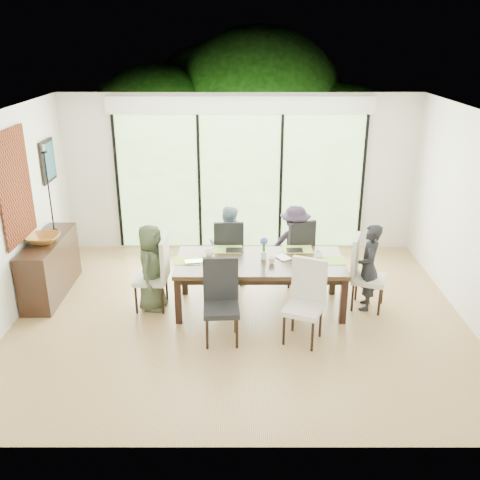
{
  "coord_description": "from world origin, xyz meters",
  "views": [
    {
      "loc": [
        0.0,
        -6.43,
        3.58
      ],
      "look_at": [
        0.0,
        0.25,
        1.0
      ],
      "focal_mm": 40.0,
      "sensor_mm": 36.0,
      "label": 1
    }
  ],
  "objects_px": {
    "cup_b": "(272,261)",
    "chair_near_left": "(221,303)",
    "person_far_right": "(295,245)",
    "vase": "(264,255)",
    "laptop": "(197,263)",
    "person_right_end": "(369,267)",
    "cup_c": "(318,255)",
    "chair_left_end": "(150,273)",
    "chair_right_end": "(369,273)",
    "chair_far_right": "(294,250)",
    "person_left_end": "(151,267)",
    "table_top": "(260,263)",
    "sideboard": "(50,267)",
    "bowl": "(43,239)",
    "cup_a": "(209,253)",
    "chair_far_left": "(228,250)",
    "chair_near_right": "(303,303)",
    "person_far_left": "(228,245)"
  },
  "relations": [
    {
      "from": "cup_b",
      "to": "chair_near_left",
      "type": "bearing_deg",
      "value": -130.17
    },
    {
      "from": "person_far_right",
      "to": "vase",
      "type": "distance_m",
      "value": 0.94
    },
    {
      "from": "person_far_right",
      "to": "laptop",
      "type": "distance_m",
      "value": 1.68
    },
    {
      "from": "person_right_end",
      "to": "cup_c",
      "type": "bearing_deg",
      "value": -85.18
    },
    {
      "from": "chair_left_end",
      "to": "chair_right_end",
      "type": "distance_m",
      "value": 3.0
    },
    {
      "from": "chair_far_right",
      "to": "person_left_end",
      "type": "bearing_deg",
      "value": -1.89
    },
    {
      "from": "table_top",
      "to": "sideboard",
      "type": "height_order",
      "value": "sideboard"
    },
    {
      "from": "laptop",
      "to": "bowl",
      "type": "bearing_deg",
      "value": 157.91
    },
    {
      "from": "vase",
      "to": "sideboard",
      "type": "distance_m",
      "value": 3.13
    },
    {
      "from": "table_top",
      "to": "chair_left_end",
      "type": "xyz_separation_m",
      "value": [
        -1.5,
        0.0,
        -0.16
      ]
    },
    {
      "from": "chair_right_end",
      "to": "cup_a",
      "type": "relative_size",
      "value": 8.87
    },
    {
      "from": "sideboard",
      "to": "cup_c",
      "type": "bearing_deg",
      "value": -5.09
    },
    {
      "from": "chair_left_end",
      "to": "chair_near_left",
      "type": "distance_m",
      "value": 1.33
    },
    {
      "from": "person_right_end",
      "to": "laptop",
      "type": "distance_m",
      "value": 2.33
    },
    {
      "from": "chair_right_end",
      "to": "chair_near_left",
      "type": "distance_m",
      "value": 2.18
    },
    {
      "from": "table_top",
      "to": "chair_far_left",
      "type": "xyz_separation_m",
      "value": [
        -0.45,
        0.85,
        -0.16
      ]
    },
    {
      "from": "chair_near_left",
      "to": "cup_a",
      "type": "relative_size",
      "value": 8.87
    },
    {
      "from": "chair_near_right",
      "to": "bowl",
      "type": "height_order",
      "value": "chair_near_right"
    },
    {
      "from": "cup_c",
      "to": "chair_right_end",
      "type": "bearing_deg",
      "value": -8.13
    },
    {
      "from": "sideboard",
      "to": "chair_far_left",
      "type": "bearing_deg",
      "value": 8.99
    },
    {
      "from": "chair_right_end",
      "to": "chair_near_right",
      "type": "height_order",
      "value": "same"
    },
    {
      "from": "chair_left_end",
      "to": "cup_c",
      "type": "bearing_deg",
      "value": 94.3
    },
    {
      "from": "person_far_left",
      "to": "cup_b",
      "type": "relative_size",
      "value": 12.9
    },
    {
      "from": "chair_right_end",
      "to": "sideboard",
      "type": "relative_size",
      "value": 0.7
    },
    {
      "from": "person_right_end",
      "to": "bowl",
      "type": "relative_size",
      "value": 2.74
    },
    {
      "from": "person_far_left",
      "to": "table_top",
      "type": "bearing_deg",
      "value": 120.0
    },
    {
      "from": "chair_far_left",
      "to": "chair_near_right",
      "type": "bearing_deg",
      "value": 115.72
    },
    {
      "from": "chair_far_left",
      "to": "chair_far_right",
      "type": "xyz_separation_m",
      "value": [
        1.0,
        0.0,
        0.0
      ]
    },
    {
      "from": "chair_left_end",
      "to": "chair_right_end",
      "type": "xyz_separation_m",
      "value": [
        3.0,
        0.0,
        0.0
      ]
    },
    {
      "from": "chair_far_left",
      "to": "laptop",
      "type": "bearing_deg",
      "value": 63.97
    },
    {
      "from": "chair_left_end",
      "to": "person_right_end",
      "type": "height_order",
      "value": "person_right_end"
    },
    {
      "from": "table_top",
      "to": "cup_c",
      "type": "distance_m",
      "value": 0.81
    },
    {
      "from": "table_top",
      "to": "laptop",
      "type": "relative_size",
      "value": 7.27
    },
    {
      "from": "cup_c",
      "to": "cup_b",
      "type": "bearing_deg",
      "value": -162.9
    },
    {
      "from": "chair_far_left",
      "to": "person_right_end",
      "type": "relative_size",
      "value": 0.85
    },
    {
      "from": "chair_right_end",
      "to": "laptop",
      "type": "height_order",
      "value": "chair_right_end"
    },
    {
      "from": "person_far_left",
      "to": "vase",
      "type": "bearing_deg",
      "value": 124.2
    },
    {
      "from": "laptop",
      "to": "cup_a",
      "type": "height_order",
      "value": "cup_a"
    },
    {
      "from": "chair_far_left",
      "to": "person_left_end",
      "type": "distance_m",
      "value": 1.34
    },
    {
      "from": "person_left_end",
      "to": "person_right_end",
      "type": "distance_m",
      "value": 2.96
    },
    {
      "from": "person_left_end",
      "to": "cup_c",
      "type": "height_order",
      "value": "person_left_end"
    },
    {
      "from": "vase",
      "to": "cup_a",
      "type": "height_order",
      "value": "vase"
    },
    {
      "from": "person_far_right",
      "to": "vase",
      "type": "xyz_separation_m",
      "value": [
        -0.5,
        -0.78,
        0.16
      ]
    },
    {
      "from": "person_left_end",
      "to": "cup_a",
      "type": "distance_m",
      "value": 0.81
    },
    {
      "from": "cup_b",
      "to": "chair_far_left",
      "type": "bearing_deg",
      "value": 122.28
    },
    {
      "from": "chair_near_right",
      "to": "person_left_end",
      "type": "height_order",
      "value": "person_left_end"
    },
    {
      "from": "table_top",
      "to": "chair_right_end",
      "type": "height_order",
      "value": "chair_right_end"
    },
    {
      "from": "chair_far_right",
      "to": "vase",
      "type": "xyz_separation_m",
      "value": [
        -0.5,
        -0.8,
        0.25
      ]
    },
    {
      "from": "chair_right_end",
      "to": "person_right_end",
      "type": "relative_size",
      "value": 0.85
    },
    {
      "from": "chair_near_right",
      "to": "person_far_right",
      "type": "xyz_separation_m",
      "value": [
        0.05,
        1.7,
        0.09
      ]
    }
  ]
}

